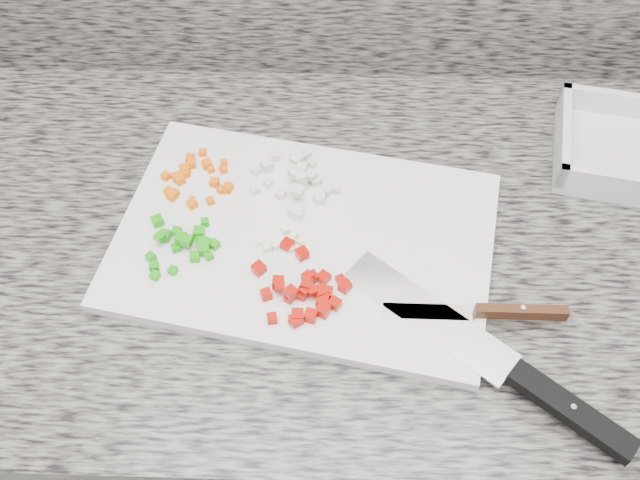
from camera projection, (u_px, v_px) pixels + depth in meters
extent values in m
cube|color=silver|center=(326.00, 384.00, 1.28)|extent=(3.92, 0.62, 0.86)
cube|color=#66625A|center=(328.00, 237.00, 0.92)|extent=(3.96, 0.64, 0.04)
cube|color=silver|center=(304.00, 240.00, 0.88)|extent=(0.51, 0.39, 0.02)
cube|color=#EF5D05|center=(175.00, 193.00, 0.91)|extent=(0.01, 0.01, 0.01)
cube|color=#EF5D05|center=(216.00, 181.00, 0.92)|extent=(0.01, 0.01, 0.01)
cube|color=#EF5D05|center=(169.00, 191.00, 0.91)|extent=(0.01, 0.01, 0.01)
cube|color=#EF5D05|center=(184.00, 169.00, 0.93)|extent=(0.01, 0.01, 0.01)
cube|color=#EF5D05|center=(214.00, 182.00, 0.92)|extent=(0.01, 0.01, 0.01)
cube|color=#EF5D05|center=(221.00, 190.00, 0.91)|extent=(0.01, 0.01, 0.01)
cube|color=#EF5D05|center=(180.00, 179.00, 0.92)|extent=(0.02, 0.02, 0.01)
cube|color=#EF5D05|center=(223.00, 169.00, 0.93)|extent=(0.01, 0.01, 0.01)
cube|color=#EF5D05|center=(203.00, 152.00, 0.95)|extent=(0.01, 0.01, 0.01)
cube|color=#EF5D05|center=(192.00, 164.00, 0.94)|extent=(0.01, 0.01, 0.01)
cube|color=#EF5D05|center=(228.00, 187.00, 0.92)|extent=(0.01, 0.01, 0.01)
cube|color=#EF5D05|center=(192.00, 204.00, 0.90)|extent=(0.02, 0.02, 0.01)
cube|color=#EF5D05|center=(192.00, 200.00, 0.90)|extent=(0.01, 0.01, 0.01)
cube|color=#EF5D05|center=(211.00, 169.00, 0.94)|extent=(0.01, 0.01, 0.01)
cube|color=#EF5D05|center=(176.00, 177.00, 0.93)|extent=(0.01, 0.01, 0.01)
cube|color=#EF5D05|center=(172.00, 196.00, 0.91)|extent=(0.02, 0.02, 0.01)
cube|color=#EF5D05|center=(190.00, 159.00, 0.94)|extent=(0.01, 0.01, 0.01)
cube|color=#EF5D05|center=(224.00, 162.00, 0.94)|extent=(0.01, 0.01, 0.01)
cube|color=#EF5D05|center=(226.00, 189.00, 0.91)|extent=(0.01, 0.01, 0.01)
cube|color=#EF5D05|center=(210.00, 201.00, 0.90)|extent=(0.01, 0.01, 0.01)
cube|color=#EF5D05|center=(185.00, 169.00, 0.93)|extent=(0.02, 0.02, 0.01)
cube|color=#EF5D05|center=(185.00, 173.00, 0.93)|extent=(0.01, 0.01, 0.01)
cube|color=#EF5D05|center=(166.00, 176.00, 0.93)|extent=(0.01, 0.01, 0.01)
cube|color=#EF5D05|center=(207.00, 164.00, 0.94)|extent=(0.02, 0.02, 0.01)
cube|color=silver|center=(311.00, 175.00, 0.91)|extent=(0.02, 0.02, 0.01)
cube|color=silver|center=(256.00, 171.00, 0.93)|extent=(0.01, 0.01, 0.01)
cube|color=silver|center=(281.00, 194.00, 0.91)|extent=(0.01, 0.01, 0.01)
cube|color=silver|center=(268.00, 183.00, 0.92)|extent=(0.01, 0.01, 0.01)
cube|color=silver|center=(293.00, 211.00, 0.89)|extent=(0.01, 0.01, 0.01)
cube|color=silver|center=(297.00, 191.00, 0.90)|extent=(0.02, 0.02, 0.01)
cube|color=silver|center=(293.00, 170.00, 0.93)|extent=(0.01, 0.01, 0.01)
cube|color=silver|center=(303.00, 182.00, 0.92)|extent=(0.01, 0.01, 0.01)
cube|color=silver|center=(275.00, 156.00, 0.95)|extent=(0.01, 0.01, 0.01)
cube|color=silver|center=(301.00, 178.00, 0.91)|extent=(0.02, 0.02, 0.01)
cube|color=silver|center=(298.00, 213.00, 0.89)|extent=(0.02, 0.02, 0.01)
cube|color=silver|center=(267.00, 165.00, 0.94)|extent=(0.02, 0.02, 0.01)
cube|color=silver|center=(335.00, 187.00, 0.91)|extent=(0.01, 0.01, 0.01)
cube|color=silver|center=(306.00, 154.00, 0.95)|extent=(0.02, 0.02, 0.01)
cube|color=silver|center=(255.00, 190.00, 0.91)|extent=(0.01, 0.01, 0.01)
cube|color=silver|center=(296.00, 173.00, 0.92)|extent=(0.01, 0.01, 0.01)
cube|color=silver|center=(302.00, 168.00, 0.93)|extent=(0.02, 0.02, 0.01)
cube|color=silver|center=(318.00, 179.00, 0.92)|extent=(0.01, 0.01, 0.01)
cube|color=silver|center=(312.00, 163.00, 0.94)|extent=(0.01, 0.01, 0.01)
cube|color=silver|center=(327.00, 190.00, 0.91)|extent=(0.02, 0.02, 0.01)
cube|color=silver|center=(321.00, 198.00, 0.90)|extent=(0.01, 0.01, 0.01)
cube|color=silver|center=(297.00, 160.00, 0.94)|extent=(0.02, 0.02, 0.01)
cube|color=silver|center=(316.00, 182.00, 0.92)|extent=(0.01, 0.01, 0.01)
cube|color=silver|center=(297.00, 155.00, 0.95)|extent=(0.02, 0.02, 0.01)
cube|color=silver|center=(319.00, 195.00, 0.91)|extent=(0.02, 0.02, 0.01)
cube|color=#1C960D|center=(195.00, 257.00, 0.85)|extent=(0.01, 0.01, 0.01)
cube|color=#1C960D|center=(200.00, 239.00, 0.87)|extent=(0.01, 0.01, 0.01)
cube|color=#1C960D|center=(201.00, 245.00, 0.86)|extent=(0.01, 0.01, 0.01)
cube|color=#1C960D|center=(157.00, 221.00, 0.88)|extent=(0.02, 0.02, 0.01)
cube|color=#1C960D|center=(154.00, 266.00, 0.84)|extent=(0.01, 0.01, 0.01)
cube|color=#1C960D|center=(176.00, 247.00, 0.86)|extent=(0.01, 0.01, 0.01)
cube|color=#1C960D|center=(204.00, 249.00, 0.86)|extent=(0.01, 0.01, 0.01)
cube|color=#1C960D|center=(160.00, 237.00, 0.86)|extent=(0.02, 0.02, 0.01)
cube|color=#1C960D|center=(173.00, 270.00, 0.84)|extent=(0.01, 0.01, 0.01)
cube|color=#1C960D|center=(155.00, 275.00, 0.84)|extent=(0.01, 0.01, 0.01)
cube|color=#1C960D|center=(215.00, 244.00, 0.86)|extent=(0.01, 0.01, 0.01)
cube|color=#1C960D|center=(151.00, 257.00, 0.85)|extent=(0.01, 0.01, 0.01)
cube|color=#1C960D|center=(209.00, 256.00, 0.85)|extent=(0.01, 0.01, 0.01)
cube|color=#1C960D|center=(199.00, 232.00, 0.87)|extent=(0.01, 0.01, 0.01)
cube|color=#1C960D|center=(205.00, 222.00, 0.88)|extent=(0.01, 0.01, 0.01)
cube|color=#1C960D|center=(177.00, 231.00, 0.86)|extent=(0.01, 0.01, 0.01)
cube|color=#1C960D|center=(206.00, 243.00, 0.86)|extent=(0.02, 0.02, 0.01)
cube|color=#1C960D|center=(181.00, 238.00, 0.86)|extent=(0.01, 0.01, 0.01)
cube|color=#1C960D|center=(165.00, 236.00, 0.87)|extent=(0.01, 0.01, 0.01)
cube|color=#1C960D|center=(187.00, 241.00, 0.85)|extent=(0.02, 0.02, 0.01)
cube|color=#AB0C02|center=(259.00, 268.00, 0.84)|extent=(0.02, 0.02, 0.01)
cube|color=#AB0C02|center=(280.00, 286.00, 0.82)|extent=(0.01, 0.01, 0.01)
cube|color=#AB0C02|center=(290.00, 294.00, 0.82)|extent=(0.02, 0.02, 0.01)
cube|color=#AB0C02|center=(344.00, 287.00, 0.83)|extent=(0.02, 0.02, 0.01)
cube|color=#AB0C02|center=(272.00, 318.00, 0.80)|extent=(0.01, 0.01, 0.01)
cube|color=#AB0C02|center=(294.00, 322.00, 0.80)|extent=(0.02, 0.02, 0.01)
cube|color=#AB0C02|center=(341.00, 280.00, 0.83)|extent=(0.01, 0.01, 0.01)
cube|color=#AB0C02|center=(291.00, 292.00, 0.81)|extent=(0.02, 0.02, 0.01)
cube|color=#AB0C02|center=(289.00, 298.00, 0.82)|extent=(0.01, 0.01, 0.01)
cube|color=#AB0C02|center=(322.00, 292.00, 0.82)|extent=(0.02, 0.02, 0.01)
cube|color=#AB0C02|center=(305.00, 291.00, 0.81)|extent=(0.01, 0.01, 0.01)
cube|color=#AB0C02|center=(324.00, 277.00, 0.83)|extent=(0.02, 0.02, 0.01)
cube|color=#AB0C02|center=(296.00, 320.00, 0.80)|extent=(0.02, 0.02, 0.01)
cube|color=#AB0C02|center=(311.00, 316.00, 0.80)|extent=(0.02, 0.02, 0.01)
cube|color=#AB0C02|center=(335.00, 303.00, 0.81)|extent=(0.02, 0.02, 0.01)
cube|color=#AB0C02|center=(308.00, 277.00, 0.82)|extent=(0.02, 0.02, 0.01)
cube|color=#AB0C02|center=(266.00, 294.00, 0.82)|extent=(0.02, 0.02, 0.01)
cube|color=#AB0C02|center=(327.00, 293.00, 0.82)|extent=(0.02, 0.02, 0.01)
cube|color=#AB0C02|center=(306.00, 285.00, 0.82)|extent=(0.01, 0.01, 0.01)
cube|color=#AB0C02|center=(302.00, 253.00, 0.85)|extent=(0.02, 0.02, 0.01)
cube|color=#AB0C02|center=(312.00, 291.00, 0.81)|extent=(0.01, 0.01, 0.01)
cube|color=#AB0C02|center=(278.00, 283.00, 0.83)|extent=(0.01, 0.01, 0.01)
cube|color=#AB0C02|center=(323.00, 310.00, 0.81)|extent=(0.02, 0.02, 0.01)
cube|color=#AB0C02|center=(298.00, 316.00, 0.80)|extent=(0.01, 0.01, 0.01)
cube|color=#AB0C02|center=(312.00, 277.00, 0.83)|extent=(0.02, 0.02, 0.01)
cube|color=#AB0C02|center=(345.00, 285.00, 0.83)|extent=(0.02, 0.02, 0.01)
cube|color=#AB0C02|center=(302.00, 294.00, 0.82)|extent=(0.02, 0.02, 0.01)
cube|color=#AB0C02|center=(288.00, 244.00, 0.86)|extent=(0.02, 0.02, 0.01)
cube|color=#AB0C02|center=(323.00, 300.00, 0.81)|extent=(0.02, 0.02, 0.01)
cube|color=#F2EBBB|center=(301.00, 241.00, 0.87)|extent=(0.01, 0.01, 0.01)
cube|color=#F2EBBB|center=(271.00, 243.00, 0.87)|extent=(0.01, 0.01, 0.01)
cube|color=#F2EBBB|center=(294.00, 235.00, 0.87)|extent=(0.01, 0.01, 0.01)
cube|color=#F2EBBB|center=(267.00, 247.00, 0.86)|extent=(0.01, 0.01, 0.01)
cube|color=#F2EBBB|center=(275.00, 245.00, 0.86)|extent=(0.01, 0.01, 0.01)
cube|color=#F2EBBB|center=(289.00, 239.00, 0.87)|extent=(0.01, 0.01, 0.01)
cube|color=#F2EBBB|center=(260.00, 242.00, 0.87)|extent=(0.01, 0.01, 0.01)
cube|color=#F2EBBB|center=(293.00, 241.00, 0.87)|extent=(0.01, 0.01, 0.01)
cube|color=#F2EBBB|center=(286.00, 230.00, 0.88)|extent=(0.01, 0.01, 0.01)
cube|color=#F2EBBB|center=(291.00, 249.00, 0.86)|extent=(0.01, 0.01, 0.01)
cube|color=silver|center=(429.00, 315.00, 0.81)|extent=(0.20, 0.17, 0.00)
cube|color=black|center=(571.00, 410.00, 0.74)|extent=(0.13, 0.11, 0.02)
cylinder|color=silver|center=(573.00, 407.00, 0.73)|extent=(0.01, 0.01, 0.00)
cube|color=silver|center=(428.00, 312.00, 0.81)|extent=(0.10, 0.02, 0.00)
cube|color=#442311|center=(521.00, 312.00, 0.80)|extent=(0.10, 0.01, 0.02)
cylinder|color=silver|center=(523.00, 308.00, 0.80)|extent=(0.01, 0.01, 0.00)
cube|color=silver|center=(564.00, 134.00, 0.96)|extent=(0.04, 0.16, 0.04)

